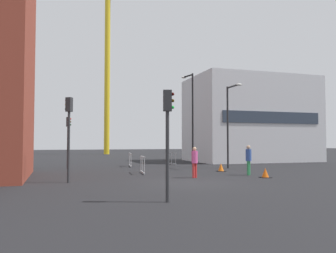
% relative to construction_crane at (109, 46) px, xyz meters
% --- Properties ---
extents(ground, '(160.00, 160.00, 0.00)m').
position_rel_construction_crane_xyz_m(ground, '(-1.98, -41.99, -17.86)').
color(ground, black).
extents(office_block, '(12.38, 8.05, 8.64)m').
position_rel_construction_crane_xyz_m(office_block, '(11.17, -25.43, -13.54)').
color(office_block, silver).
rests_on(office_block, ground).
extents(construction_crane, '(16.82, 5.18, 27.75)m').
position_rel_construction_crane_xyz_m(construction_crane, '(0.00, 0.00, 0.00)').
color(construction_crane, yellow).
rests_on(construction_crane, ground).
extents(streetlamp_tall, '(0.58, 1.43, 7.50)m').
position_rel_construction_crane_xyz_m(streetlamp_tall, '(2.12, -31.62, -13.50)').
color(streetlamp_tall, black).
rests_on(streetlamp_tall, ground).
extents(streetlamp_short, '(0.44, 1.96, 6.18)m').
position_rel_construction_crane_xyz_m(streetlamp_short, '(4.10, -34.31, -14.11)').
color(streetlamp_short, '#232326').
rests_on(streetlamp_short, ground).
extents(traffic_light_near, '(0.37, 0.25, 3.83)m').
position_rel_construction_crane_xyz_m(traffic_light_near, '(-7.40, -30.82, -15.28)').
color(traffic_light_near, '#2D2D30').
rests_on(traffic_light_near, ground).
extents(traffic_light_median, '(0.38, 0.36, 4.15)m').
position_rel_construction_crane_xyz_m(traffic_light_median, '(-7.67, -40.13, -15.08)').
color(traffic_light_median, '#2D2D30').
rests_on(traffic_light_median, ground).
extents(traffic_light_corner, '(0.39, 0.30, 3.69)m').
position_rel_construction_crane_xyz_m(traffic_light_corner, '(-4.74, -46.84, -15.37)').
color(traffic_light_corner, '#2D2D30').
rests_on(traffic_light_corner, ground).
extents(pedestrian_walking, '(0.34, 0.34, 1.77)m').
position_rel_construction_crane_xyz_m(pedestrian_walking, '(2.72, -39.33, -16.83)').
color(pedestrian_walking, '#2D844C').
rests_on(pedestrian_walking, ground).
extents(pedestrian_waiting, '(0.34, 0.34, 1.70)m').
position_rel_construction_crane_xyz_m(pedestrian_waiting, '(-0.95, -39.83, -16.87)').
color(pedestrian_waiting, red).
rests_on(pedestrian_waiting, ground).
extents(safety_barrier_mid_span, '(0.40, 2.51, 1.08)m').
position_rel_construction_crane_xyz_m(safety_barrier_mid_span, '(-2.55, -30.04, -17.30)').
color(safety_barrier_mid_span, '#B2B5BA').
rests_on(safety_barrier_mid_span, ground).
extents(safety_barrier_left_run, '(0.29, 1.99, 1.08)m').
position_rel_construction_crane_xyz_m(safety_barrier_left_run, '(-3.07, -36.42, -17.30)').
color(safety_barrier_left_run, '#B2B5BA').
rests_on(safety_barrier_left_run, ground).
extents(safety_barrier_rear, '(0.26, 1.83, 1.08)m').
position_rel_construction_crane_xyz_m(safety_barrier_rear, '(1.39, -28.73, -17.30)').
color(safety_barrier_rear, gray).
rests_on(safety_barrier_rear, ground).
extents(traffic_cone_striped, '(0.53, 0.53, 0.54)m').
position_rel_construction_crane_xyz_m(traffic_cone_striped, '(2.36, -36.36, -17.61)').
color(traffic_cone_striped, black).
rests_on(traffic_cone_striped, ground).
extents(traffic_cone_by_barrier, '(0.54, 0.54, 0.54)m').
position_rel_construction_crane_xyz_m(traffic_cone_by_barrier, '(2.82, -40.92, -17.61)').
color(traffic_cone_by_barrier, black).
rests_on(traffic_cone_by_barrier, ground).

